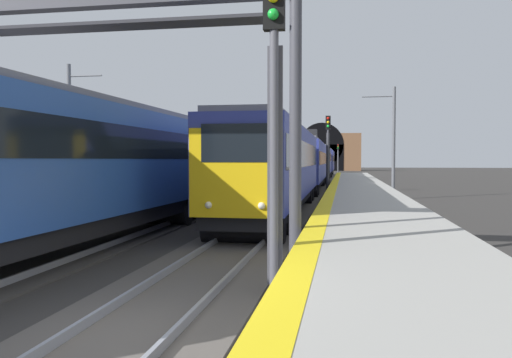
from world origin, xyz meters
TOP-DOWN VIEW (x-y plane):
  - ground_plane at (0.00, 0.00)m, footprint 320.00×320.00m
  - platform_right at (0.00, -3.91)m, footprint 112.00×3.58m
  - platform_right_edge_strip at (0.00, -2.37)m, footprint 112.00×0.50m
  - track_main_line at (0.00, 0.00)m, footprint 160.00×3.10m
  - train_main_approaching at (44.18, -0.00)m, footprint 74.75×2.86m
  - train_adjacent_platform at (25.04, 4.25)m, footprint 56.41×3.21m
  - railway_signal_near at (2.62, -1.78)m, footprint 0.39×0.38m
  - railway_signal_mid at (32.73, -1.78)m, footprint 0.39×0.38m
  - railway_signal_far at (93.26, -1.78)m, footprint 0.39×0.38m
  - overhead_signal_gantry at (5.16, 2.13)m, footprint 0.70×8.38m
  - tunnel_portal at (111.12, 2.13)m, footprint 3.08×17.66m
  - catenary_mast_near at (16.71, 10.33)m, footprint 0.22×1.85m
  - catenary_mast_far at (26.96, -6.07)m, footprint 0.22×2.10m

SIDE VIEW (x-z plane):
  - ground_plane at x=0.00m, z-range 0.00..0.00m
  - track_main_line at x=0.00m, z-range -0.06..0.15m
  - platform_right at x=0.00m, z-range 0.00..0.96m
  - platform_right_edge_strip at x=0.00m, z-range 0.96..0.97m
  - train_main_approaching at x=44.18m, z-range -0.18..4.80m
  - train_adjacent_platform at x=25.04m, z-range 0.32..4.56m
  - railway_signal_far at x=93.26m, z-range 0.57..6.13m
  - railway_signal_mid at x=32.73m, z-range 0.58..6.46m
  - railway_signal_near at x=2.62m, z-range 0.58..6.47m
  - catenary_mast_far at x=26.96m, z-range 0.11..7.26m
  - catenary_mast_near at x=16.71m, z-range 0.09..7.32m
  - tunnel_portal at x=111.12m, z-range -1.17..9.73m
  - overhead_signal_gantry at x=5.16m, z-range 1.69..8.26m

